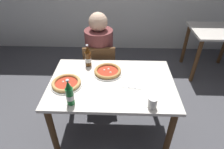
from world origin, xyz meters
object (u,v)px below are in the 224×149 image
at_px(pizza_marinara_far, 66,83).
at_px(beer_bottle_left, 70,94).
at_px(paper_cup, 152,103).
at_px(dining_table_background, 216,39).
at_px(pizza_margherita_near, 108,71).
at_px(dining_table_main, 112,91).
at_px(napkin_with_cutlery, 133,82).
at_px(beer_bottle_center, 88,57).
at_px(diner_seated, 100,61).
at_px(chair_behind_table, 100,69).

bearing_deg(pizza_marinara_far, beer_bottle_left, -68.80).
bearing_deg(paper_cup, dining_table_background, 53.27).
bearing_deg(beer_bottle_left, pizza_margherita_near, 57.97).
distance_m(dining_table_main, napkin_with_cutlery, 0.23).
bearing_deg(beer_bottle_center, pizza_margherita_near, -32.63).
relative_size(diner_seated, paper_cup, 12.73).
bearing_deg(paper_cup, napkin_with_cutlery, 113.45).
height_order(pizza_marinara_far, beer_bottle_left, beer_bottle_left).
bearing_deg(dining_table_background, paper_cup, -126.73).
xyz_separation_m(beer_bottle_left, napkin_with_cutlery, (0.53, 0.30, -0.10)).
height_order(chair_behind_table, napkin_with_cutlery, chair_behind_table).
bearing_deg(napkin_with_cutlery, chair_behind_table, 121.23).
relative_size(dining_table_background, napkin_with_cutlery, 3.91).
bearing_deg(paper_cup, beer_bottle_left, 178.16).
xyz_separation_m(chair_behind_table, paper_cup, (0.51, -0.94, 0.32)).
height_order(diner_seated, pizza_marinara_far, diner_seated).
xyz_separation_m(dining_table_main, napkin_with_cutlery, (0.20, -0.01, 0.12)).
relative_size(pizza_marinara_far, paper_cup, 3.08).
bearing_deg(dining_table_main, paper_cup, -44.12).
distance_m(diner_seated, napkin_with_cutlery, 0.79).
distance_m(dining_table_main, beer_bottle_center, 0.44).
distance_m(dining_table_main, pizza_margherita_near, 0.20).
distance_m(pizza_marinara_far, napkin_with_cutlery, 0.63).
bearing_deg(diner_seated, beer_bottle_left, -98.82).
distance_m(diner_seated, dining_table_background, 1.89).
bearing_deg(dining_table_main, beer_bottle_left, -137.08).
bearing_deg(pizza_marinara_far, pizza_margherita_near, 29.35).
xyz_separation_m(napkin_with_cutlery, paper_cup, (0.14, -0.32, 0.04)).
distance_m(beer_bottle_left, beer_bottle_center, 0.59).
xyz_separation_m(pizza_margherita_near, napkin_with_cutlery, (0.25, -0.15, -0.02)).
xyz_separation_m(dining_table_background, paper_cup, (-1.24, -1.67, 0.21)).
bearing_deg(diner_seated, paper_cup, -62.33).
relative_size(beer_bottle_left, napkin_with_cutlery, 1.21).
bearing_deg(pizza_margherita_near, chair_behind_table, 105.38).
bearing_deg(pizza_margherita_near, dining_table_main, -71.88).
xyz_separation_m(diner_seated, napkin_with_cutlery, (0.38, -0.67, 0.17)).
bearing_deg(diner_seated, pizza_marinara_far, -108.50).
bearing_deg(napkin_with_cutlery, pizza_marinara_far, -174.69).
relative_size(dining_table_background, pizza_marinara_far, 2.73).
bearing_deg(pizza_margherita_near, pizza_marinara_far, -150.65).
distance_m(dining_table_main, diner_seated, 0.69).
relative_size(dining_table_background, beer_bottle_center, 3.24).
bearing_deg(pizza_margherita_near, paper_cup, -50.80).
height_order(beer_bottle_center, napkin_with_cutlery, beer_bottle_center).
bearing_deg(chair_behind_table, beer_bottle_left, 76.78).
bearing_deg(beer_bottle_left, paper_cup, -1.84).
relative_size(diner_seated, dining_table_background, 1.51).
distance_m(pizza_margherita_near, napkin_with_cutlery, 0.29).
height_order(pizza_margherita_near, beer_bottle_left, beer_bottle_left).
bearing_deg(dining_table_main, diner_seated, 105.23).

